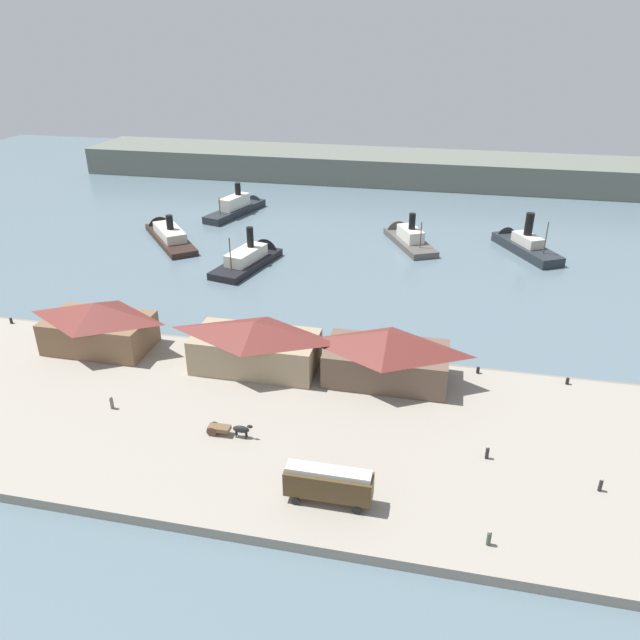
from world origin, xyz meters
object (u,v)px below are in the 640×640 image
at_px(ferry_mid_harbor, 521,243).
at_px(street_tram, 329,483).
at_px(pedestrian_near_cart, 112,403).
at_px(ferry_shed_west_terminal, 98,325).
at_px(pedestrian_near_east_shed, 600,485).
at_px(ferry_departing_north, 240,206).
at_px(ferry_shed_east_terminal, 387,355).
at_px(pedestrian_standing_center, 487,453).
at_px(pedestrian_near_west_shed, 489,538).
at_px(ferry_shed_customs_shed, 255,344).
at_px(mooring_post_west, 567,381).
at_px(mooring_post_center_west, 11,321).
at_px(horse_cart, 229,429).
at_px(ferry_approaching_west, 406,236).
at_px(ferry_approaching_east, 166,233).
at_px(mooring_post_east, 478,370).

bearing_deg(ferry_mid_harbor, street_tram, -106.37).
bearing_deg(ferry_mid_harbor, pedestrian_near_cart, -126.11).
height_order(ferry_shed_west_terminal, pedestrian_near_east_shed, ferry_shed_west_terminal).
height_order(ferry_shed_west_terminal, ferry_departing_north, ferry_shed_west_terminal).
relative_size(ferry_shed_east_terminal, ferry_departing_north, 0.71).
bearing_deg(pedestrian_standing_center, pedestrian_near_west_shed, -91.01).
distance_m(ferry_shed_customs_shed, mooring_post_west, 42.32).
bearing_deg(ferry_mid_harbor, mooring_post_center_west, -145.54).
xyz_separation_m(horse_cart, mooring_post_west, (40.38, 20.17, -0.49)).
distance_m(ferry_shed_west_terminal, horse_cart, 30.62).
relative_size(street_tram, horse_cart, 1.61).
xyz_separation_m(pedestrian_standing_center, mooring_post_center_west, (-73.62, 18.40, -0.29)).
bearing_deg(mooring_post_center_west, ferry_departing_north, 78.79).
relative_size(horse_cart, mooring_post_center_west, 6.12).
bearing_deg(mooring_post_center_west, ferry_shed_east_terminal, -3.89).
bearing_deg(ferry_approaching_west, mooring_post_west, -65.24).
height_order(pedestrian_near_cart, ferry_mid_harbor, ferry_mid_harbor).
bearing_deg(pedestrian_near_cart, mooring_post_west, 17.67).
relative_size(ferry_shed_west_terminal, ferry_shed_customs_shed, 0.88).
bearing_deg(street_tram, horse_cart, 148.72).
bearing_deg(pedestrian_near_east_shed, ferry_departing_north, 127.39).
distance_m(ferry_shed_customs_shed, ferry_shed_east_terminal, 18.07).
relative_size(ferry_shed_west_terminal, mooring_post_west, 16.98).
xyz_separation_m(mooring_post_center_west, ferry_approaching_east, (4.24, 48.34, -0.49)).
height_order(ferry_shed_west_terminal, mooring_post_west, ferry_shed_west_terminal).
height_order(ferry_shed_west_terminal, ferry_approaching_west, ferry_shed_west_terminal).
relative_size(mooring_post_west, ferry_approaching_west, 0.04).
bearing_deg(mooring_post_west, mooring_post_center_west, 179.78).
xyz_separation_m(pedestrian_near_cart, pedestrian_near_east_shed, (56.85, -2.94, -0.11)).
bearing_deg(pedestrian_near_west_shed, ferry_mid_harbor, 83.81).
distance_m(street_tram, pedestrian_near_cart, 31.55).
height_order(ferry_shed_east_terminal, pedestrian_standing_center, ferry_shed_east_terminal).
distance_m(horse_cart, pedestrian_near_cart, 16.33).
distance_m(ferry_shed_west_terminal, ferry_shed_east_terminal, 42.28).
distance_m(ferry_shed_customs_shed, pedestrian_near_west_shed, 40.53).
xyz_separation_m(ferry_shed_east_terminal, pedestrian_standing_center, (12.92, -14.27, -2.98)).
bearing_deg(ferry_mid_harbor, mooring_post_west, -88.35).
xyz_separation_m(pedestrian_standing_center, mooring_post_east, (-0.66, 18.44, -0.29)).
bearing_deg(ferry_shed_west_terminal, ferry_approaching_west, 57.15).
bearing_deg(street_tram, ferry_shed_customs_shed, 122.40).
bearing_deg(ferry_approaching_east, ferry_shed_customs_shed, -54.19).
bearing_deg(pedestrian_near_west_shed, pedestrian_near_east_shed, 40.63).
xyz_separation_m(ferry_shed_east_terminal, mooring_post_east, (12.26, 4.16, -3.27)).
distance_m(ferry_shed_west_terminal, ferry_approaching_east, 54.59).
bearing_deg(pedestrian_near_east_shed, ferry_shed_west_terminal, 165.62).
xyz_separation_m(ferry_shed_west_terminal, mooring_post_west, (66.18, 3.91, -3.27)).
bearing_deg(pedestrian_near_west_shed, ferry_approaching_west, 99.84).
relative_size(pedestrian_near_east_shed, mooring_post_east, 1.73).
xyz_separation_m(horse_cart, ferry_approaching_west, (13.86, 77.67, -0.89)).
height_order(ferry_shed_west_terminal, street_tram, ferry_shed_west_terminal).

